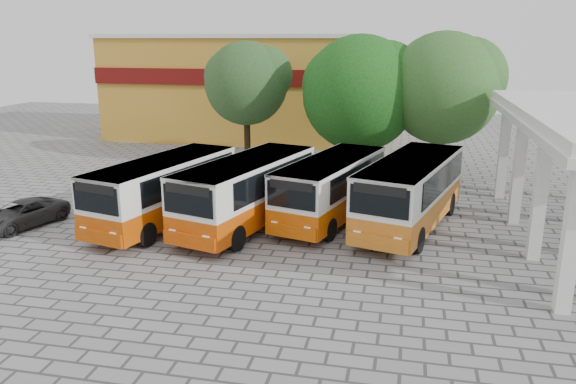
% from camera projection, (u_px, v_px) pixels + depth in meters
% --- Properties ---
extents(ground, '(90.00, 90.00, 0.00)m').
position_uv_depth(ground, '(319.00, 260.00, 21.00)').
color(ground, gray).
rests_on(ground, ground).
extents(shophouse_block, '(20.40, 10.40, 8.30)m').
position_uv_depth(shophouse_block, '(238.00, 86.00, 46.61)').
color(shophouse_block, '#B78125').
rests_on(shophouse_block, ground).
extents(bus_far_left, '(4.31, 8.50, 2.91)m').
position_uv_depth(bus_far_left, '(164.00, 188.00, 24.62)').
color(bus_far_left, '#BC4200').
rests_on(bus_far_left, ground).
extents(bus_centre_left, '(4.63, 8.76, 2.99)m').
position_uv_depth(bus_centre_left, '(247.00, 189.00, 24.25)').
color(bus_centre_left, '#C64100').
rests_on(bus_centre_left, ground).
extents(bus_centre_right, '(4.40, 8.30, 2.82)m').
position_uv_depth(bus_centre_right, '(331.00, 185.00, 25.18)').
color(bus_centre_right, '#C24900').
rests_on(bus_centre_right, ground).
extents(bus_far_right, '(4.77, 8.95, 3.05)m').
position_uv_depth(bus_far_right, '(411.00, 189.00, 24.06)').
color(bus_far_right, '#C96815').
rests_on(bus_far_right, ground).
extents(tree_left, '(5.51, 5.25, 7.88)m').
position_uv_depth(tree_left, '(247.00, 81.00, 35.28)').
color(tree_left, black).
rests_on(tree_left, ground).
extents(tree_middle, '(7.22, 6.87, 8.28)m').
position_uv_depth(tree_middle, '(362.00, 89.00, 33.21)').
color(tree_middle, black).
rests_on(tree_middle, ground).
extents(tree_right, '(6.74, 6.42, 8.45)m').
position_uv_depth(tree_right, '(445.00, 84.00, 32.10)').
color(tree_right, black).
rests_on(tree_right, ground).
extents(parked_car, '(3.03, 4.46, 1.13)m').
position_uv_depth(parked_car, '(22.00, 214.00, 24.60)').
color(parked_car, '#2A2A2A').
rests_on(parked_car, ground).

